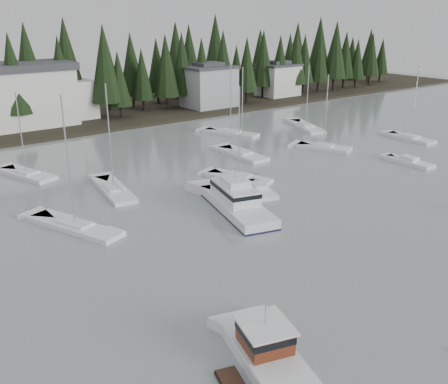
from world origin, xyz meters
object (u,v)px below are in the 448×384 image
Objects in this scene: sailboat_0 at (410,139)px; sailboat_6 at (114,191)px; house_east_b at (278,79)px; harbor_inn at (12,97)px; runabout_2 at (409,163)px; sailboat_7 at (306,128)px; sailboat_8 at (27,176)px; runabout_1 at (259,191)px; house_east_a at (209,86)px; sailboat_2 at (239,179)px; sailboat_10 at (231,134)px; sailboat_5 at (242,155)px; lobster_boat_brown at (273,367)px; cabin_cruiser_center at (236,203)px; sailboat_11 at (324,149)px; sailboat_9 at (75,228)px.

sailboat_6 reaches higher than sailboat_0.
harbor_inn is (-60.96, 2.34, 1.37)m from house_east_b.
sailboat_7 is at bearing -10.41° from runabout_2.
sailboat_8 is 1.62× the size of runabout_1.
house_east_a is 0.82× the size of sailboat_6.
harbor_inn is 48.22m from sailboat_2.
sailboat_10 is (27.82, -26.09, -5.70)m from harbor_inn.
sailboat_5 reaches higher than sailboat_6.
sailboat_6 is 31.93m from sailboat_10.
lobster_boat_brown reaches higher than runabout_1.
cabin_cruiser_center is 28.48m from sailboat_11.
sailboat_0 is at bearing -106.00° from sailboat_5.
sailboat_10 reaches higher than sailboat_7.
house_east_b reaches higher than runabout_2.
runabout_1 is (20.89, -2.86, 0.07)m from sailboat_9.
sailboat_6 reaches higher than runabout_2.
sailboat_6 is at bearing -90.91° from harbor_inn.
house_east_b is at bearing 5.19° from house_east_a.
sailboat_5 is (27.90, 36.98, -0.47)m from lobster_boat_brown.
runabout_1 is at bearing -119.49° from house_east_a.
sailboat_5 is 1.12× the size of sailboat_11.
runabout_1 is at bearing -75.96° from harbor_inn.
sailboat_6 reaches higher than house_east_b.
sailboat_6 is at bearing 70.90° from runabout_2.
sailboat_0 reaches higher than harbor_inn.
house_east_a is 50.57m from runabout_2.
lobster_boat_brown is 0.77× the size of sailboat_6.
sailboat_8 is at bearing -152.22° from house_east_a.
sailboat_11 is 1.67× the size of runabout_2.
sailboat_7 is at bearing -110.11° from sailboat_8.
house_east_b reaches higher than cabin_cruiser_center.
sailboat_10 is at bearing -117.11° from house_east_a.
sailboat_6 is (-7.65, 13.12, -0.72)m from cabin_cruiser_center.
harbor_inn reaches higher than house_east_b.
sailboat_7 is (48.78, 44.34, -0.48)m from lobster_boat_brown.
sailboat_0 is 29.45m from sailboat_10.
lobster_boat_brown is 35.31m from sailboat_2.
harbor_inn is 53.98m from sailboat_11.
harbor_inn is at bearing 177.80° from house_east_b.
sailboat_2 is 11.07m from sailboat_5.
sailboat_11 is (33.10, -42.25, -5.72)m from harbor_inn.
sailboat_6 is 43.61m from sailboat_7.
sailboat_9 is at bearing 84.34° from cabin_cruiser_center.
sailboat_2 is 1.09× the size of sailboat_8.
cabin_cruiser_center is (-31.95, -49.32, -4.12)m from house_east_a.
house_east_a is 53.56m from runabout_1.
sailboat_5 reaches higher than sailboat_0.
sailboat_8 is (-6.82, -28.45, -5.72)m from harbor_inn.
house_east_b is 0.66× the size of sailboat_10.
runabout_1 is (-0.87, -4.85, 0.07)m from sailboat_2.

